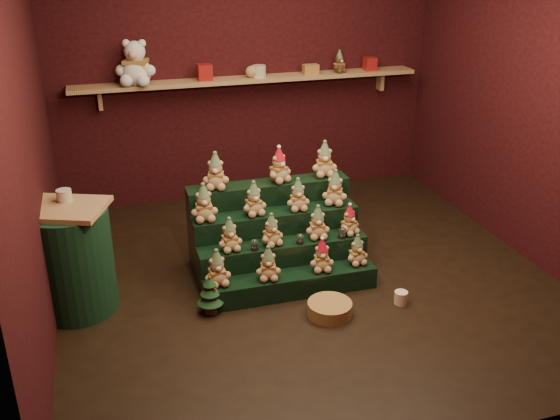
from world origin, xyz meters
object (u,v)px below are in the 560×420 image
object	(u,v)px
mini_christmas_tree	(210,294)
snow_globe_a	(254,244)
riser_tier_front	(291,284)
white_bear	(135,56)
mug_right	(401,298)
mug_left	(324,312)
wicker_basket	(330,309)
snow_globe_c	(342,232)
brown_bear	(339,62)
snow_globe_b	(300,239)
side_table	(73,259)

from	to	relation	value
mini_christmas_tree	snow_globe_a	bearing A→B (deg)	30.32
riser_tier_front	white_bear	bearing A→B (deg)	114.21
mug_right	riser_tier_front	bearing A→B (deg)	154.15
mug_left	wicker_basket	xyz separation A→B (m)	(0.05, 0.03, 0.00)
snow_globe_a	mug_right	size ratio (longest dim) A/B	0.88
white_bear	snow_globe_a	bearing A→B (deg)	-54.09
snow_globe_a	snow_globe_c	world-z (taller)	snow_globe_c
wicker_basket	mug_left	bearing A→B (deg)	-149.95
mini_christmas_tree	brown_bear	bearing A→B (deg)	49.33
riser_tier_front	snow_globe_a	size ratio (longest dim) A/B	15.32
wicker_basket	white_bear	bearing A→B (deg)	114.69
wicker_basket	riser_tier_front	bearing A→B (deg)	117.27
mug_right	wicker_basket	size ratio (longest dim) A/B	0.31
snow_globe_b	mug_right	size ratio (longest dim) A/B	0.83
snow_globe_a	brown_bear	bearing A→B (deg)	53.09
white_bear	brown_bear	size ratio (longest dim) A/B	2.42
mug_left	mug_right	bearing A→B (deg)	1.95
riser_tier_front	snow_globe_b	size ratio (longest dim) A/B	16.09
snow_globe_a	mug_left	bearing A→B (deg)	-54.92
snow_globe_c	wicker_basket	world-z (taller)	snow_globe_c
snow_globe_b	white_bear	distance (m)	2.47
riser_tier_front	side_table	bearing A→B (deg)	170.49
side_table	mug_right	bearing A→B (deg)	6.52
side_table	mini_christmas_tree	world-z (taller)	side_table
riser_tier_front	snow_globe_c	size ratio (longest dim) A/B	14.59
riser_tier_front	snow_globe_c	bearing A→B (deg)	18.08
mini_christmas_tree	mug_left	world-z (taller)	mini_christmas_tree
snow_globe_b	side_table	distance (m)	1.76
wicker_basket	snow_globe_a	bearing A→B (deg)	130.11
riser_tier_front	side_table	size ratio (longest dim) A/B	1.63
mug_right	brown_bear	bearing A→B (deg)	80.95
snow_globe_b	white_bear	xyz separation A→B (m)	(-1.05, 1.90, 1.19)
snow_globe_b	side_table	xyz separation A→B (m)	(-1.76, 0.11, 0.02)
snow_globe_c	wicker_basket	size ratio (longest dim) A/B	0.28
riser_tier_front	side_table	distance (m)	1.69
side_table	white_bear	bearing A→B (deg)	90.04
mug_right	white_bear	world-z (taller)	white_bear
snow_globe_c	snow_globe_a	bearing A→B (deg)	180.00
wicker_basket	brown_bear	size ratio (longest dim) A/B	1.52
riser_tier_front	snow_globe_c	distance (m)	0.61
riser_tier_front	wicker_basket	distance (m)	0.42
side_table	white_bear	xyz separation A→B (m)	(0.71, 1.78, 1.17)
white_bear	brown_bear	xyz separation A→B (m)	(2.09, 0.00, -0.16)
wicker_basket	white_bear	size ratio (longest dim) A/B	0.63
snow_globe_c	mug_right	bearing A→B (deg)	-61.57
mug_left	mug_right	size ratio (longest dim) A/B	0.95
side_table	mug_left	xyz separation A→B (m)	(1.77, -0.67, -0.37)
riser_tier_front	snow_globe_a	world-z (taller)	snow_globe_a
snow_globe_b	snow_globe_c	world-z (taller)	snow_globe_c
mug_left	side_table	bearing A→B (deg)	159.15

